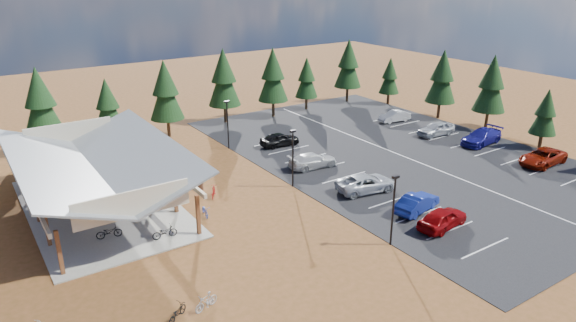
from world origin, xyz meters
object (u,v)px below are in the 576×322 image
at_px(bike_12, 177,313).
at_px(car_6, 543,157).
at_px(trash_bin_0, 175,199).
at_px(car_4, 280,139).
at_px(car_1, 417,203).
at_px(trash_bin_1, 200,185).
at_px(car_3, 313,160).
at_px(car_7, 482,137).
at_px(bike_6, 127,191).
at_px(bike_4, 165,232).
at_px(lamp_post_0, 393,205).
at_px(car_2, 366,183).
at_px(car_0, 442,218).
at_px(bike_2, 69,192).
at_px(bike_16, 164,188).
at_px(bike_pavilion, 96,163).
at_px(bike_0, 109,232).
at_px(bike_1, 92,206).
at_px(bike_5, 127,199).
at_px(car_8, 436,129).
at_px(bike_13, 206,301).
at_px(lamp_post_1, 293,154).
at_px(bike_14, 205,211).
at_px(lamp_post_2, 228,121).
at_px(bike_7, 89,172).
at_px(car_9, 394,116).
at_px(bike_15, 214,192).

distance_m(bike_12, car_6, 38.37).
relative_size(trash_bin_0, car_4, 0.21).
bearing_deg(car_4, car_1, -173.78).
bearing_deg(car_1, trash_bin_1, 30.98).
bearing_deg(car_3, bike_12, 131.41).
distance_m(trash_bin_0, car_7, 33.44).
bearing_deg(bike_6, bike_4, 169.73).
bearing_deg(car_3, lamp_post_0, 169.98).
bearing_deg(car_6, car_7, 175.50).
bearing_deg(car_2, lamp_post_0, 159.36).
xyz_separation_m(car_0, car_4, (0.06, 21.98, -0.04)).
distance_m(bike_4, car_3, 17.57).
relative_size(bike_2, bike_16, 1.03).
distance_m(bike_pavilion, car_3, 19.48).
distance_m(trash_bin_0, bike_4, 5.75).
height_order(trash_bin_0, car_2, car_2).
bearing_deg(bike_0, car_2, -88.84).
distance_m(bike_1, car_4, 21.39).
bearing_deg(car_7, bike_4, -94.75).
xyz_separation_m(bike_5, car_4, (18.09, 5.51, 0.15)).
bearing_deg(car_8, bike_12, -64.06).
bearing_deg(bike_13, lamp_post_1, 112.52).
height_order(lamp_post_1, trash_bin_1, lamp_post_1).
distance_m(bike_0, bike_14, 7.17).
xyz_separation_m(trash_bin_0, bike_13, (-3.76, -13.81, 0.04)).
height_order(lamp_post_2, bike_16, lamp_post_2).
height_order(bike_7, bike_12, bike_7).
bearing_deg(bike_5, bike_0, 159.07).
bearing_deg(bike_2, car_7, -116.54).
height_order(car_6, car_7, car_7).
height_order(bike_pavilion, car_6, bike_pavilion).
relative_size(bike_16, car_1, 0.39).
distance_m(trash_bin_1, car_8, 28.55).
relative_size(lamp_post_2, car_9, 1.27).
xyz_separation_m(bike_15, car_1, (12.00, -11.27, 0.27)).
height_order(bike_5, bike_7, bike_5).
relative_size(bike_2, bike_12, 1.07).
height_order(bike_14, car_8, car_8).
relative_size(bike_6, bike_7, 1.02).
bearing_deg(bike_0, bike_4, -112.30).
bearing_deg(car_2, bike_14, 85.82).
bearing_deg(lamp_post_2, bike_7, -179.65).
bearing_deg(bike_12, bike_4, -53.02).
bearing_deg(bike_5, car_0, -123.02).
bearing_deg(bike_0, bike_15, -64.12).
bearing_deg(bike_14, bike_5, 142.42).
bearing_deg(car_2, trash_bin_0, 75.48).
bearing_deg(lamp_post_0, car_6, 7.31).
xyz_separation_m(bike_2, car_8, (38.23, -5.35, 0.25)).
distance_m(car_1, car_7, 19.52).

